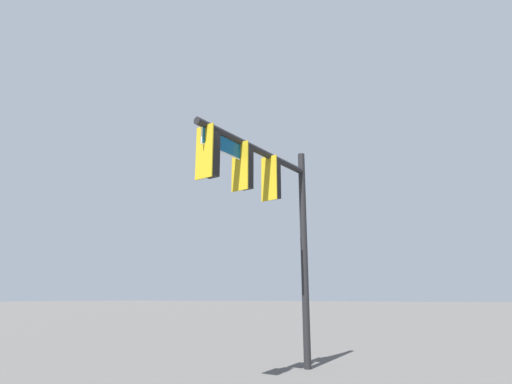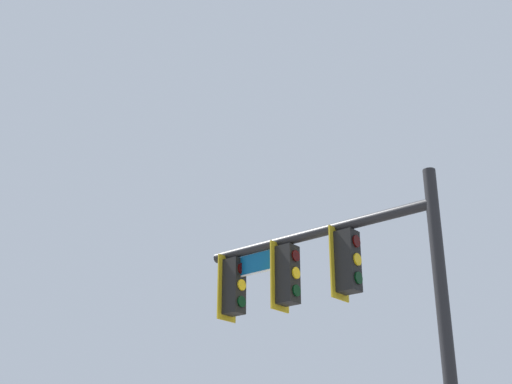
% 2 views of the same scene
% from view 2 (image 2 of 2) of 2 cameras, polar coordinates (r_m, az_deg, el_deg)
% --- Properties ---
extents(signal_pole_near, '(4.85, 1.15, 6.51)m').
position_cam_2_polar(signal_pole_near, '(12.62, 6.19, -7.91)').
color(signal_pole_near, black).
rests_on(signal_pole_near, ground_plane).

